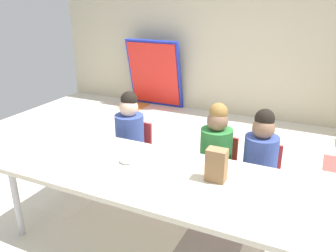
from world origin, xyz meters
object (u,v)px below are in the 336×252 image
(craft_table, at_px, (152,177))
(paper_plate_center_table, at_px, (107,151))
(seated_child_far_right, at_px, (261,155))
(seated_child_middle_seat, at_px, (216,147))
(paper_bag_brown, at_px, (216,165))
(seated_child_near_camera, at_px, (130,131))
(folded_activity_table, at_px, (154,74))
(donut_powdered_on_plate, at_px, (127,160))
(paper_plate_near_edge, at_px, (128,162))

(craft_table, relative_size, paper_plate_center_table, 11.36)
(seated_child_far_right, bearing_deg, seated_child_middle_seat, 180.00)
(seated_child_middle_seat, distance_m, paper_bag_brown, 0.61)
(craft_table, relative_size, seated_child_far_right, 2.23)
(seated_child_near_camera, height_order, folded_activity_table, folded_activity_table)
(seated_child_far_right, distance_m, donut_powdered_on_plate, 1.03)
(paper_plate_near_edge, distance_m, donut_powdered_on_plate, 0.02)
(seated_child_middle_seat, bearing_deg, donut_powdered_on_plate, -128.45)
(seated_child_middle_seat, height_order, folded_activity_table, folded_activity_table)
(seated_child_far_right, bearing_deg, paper_plate_center_table, -155.39)
(craft_table, bearing_deg, seated_child_far_right, 46.36)
(paper_bag_brown, distance_m, donut_powdered_on_plate, 0.66)
(donut_powdered_on_plate, bearing_deg, craft_table, -11.46)
(paper_plate_center_table, bearing_deg, donut_powdered_on_plate, -22.65)
(paper_plate_near_edge, relative_size, donut_powdered_on_plate, 1.54)
(paper_bag_brown, relative_size, donut_powdered_on_plate, 1.88)
(craft_table, distance_m, folded_activity_table, 3.35)
(seated_child_middle_seat, bearing_deg, paper_plate_near_edge, -128.45)
(seated_child_middle_seat, relative_size, seated_child_far_right, 1.00)
(craft_table, bearing_deg, seated_child_near_camera, 131.16)
(seated_child_near_camera, distance_m, paper_plate_near_edge, 0.69)
(seated_child_near_camera, distance_m, seated_child_far_right, 1.18)
(folded_activity_table, bearing_deg, seated_child_far_right, -47.49)
(paper_plate_near_edge, relative_size, paper_plate_center_table, 1.00)
(craft_table, relative_size, folded_activity_table, 1.88)
(craft_table, bearing_deg, donut_powdered_on_plate, 168.54)
(seated_child_far_right, height_order, folded_activity_table, folded_activity_table)
(seated_child_far_right, bearing_deg, paper_bag_brown, -108.03)
(seated_child_far_right, bearing_deg, paper_plate_near_edge, -144.30)
(donut_powdered_on_plate, bearing_deg, seated_child_middle_seat, 51.55)
(craft_table, distance_m, seated_child_far_right, 0.89)
(seated_child_near_camera, bearing_deg, paper_bag_brown, -29.64)
(craft_table, height_order, seated_child_near_camera, seated_child_near_camera)
(seated_child_near_camera, bearing_deg, seated_child_far_right, 0.00)
(craft_table, height_order, seated_child_far_right, seated_child_far_right)
(folded_activity_table, xyz_separation_m, paper_bag_brown, (1.96, -2.90, 0.15))
(paper_plate_near_edge, xyz_separation_m, donut_powdered_on_plate, (0.00, 0.00, 0.02))
(seated_child_middle_seat, bearing_deg, folded_activity_table, 127.36)
(paper_bag_brown, bearing_deg, donut_powdered_on_plate, -176.97)
(paper_plate_near_edge, height_order, paper_plate_center_table, same)
(craft_table, bearing_deg, paper_plate_center_table, 162.44)
(paper_plate_near_edge, bearing_deg, donut_powdered_on_plate, 0.00)
(donut_powdered_on_plate, bearing_deg, seated_child_far_right, 35.70)
(seated_child_far_right, bearing_deg, seated_child_near_camera, 180.00)
(craft_table, bearing_deg, seated_child_middle_seat, 68.33)
(paper_bag_brown, height_order, donut_powdered_on_plate, paper_bag_brown)
(folded_activity_table, relative_size, paper_plate_near_edge, 6.04)
(folded_activity_table, height_order, paper_plate_near_edge, folded_activity_table)
(seated_child_far_right, distance_m, paper_bag_brown, 0.61)
(seated_child_far_right, distance_m, paper_plate_near_edge, 1.03)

